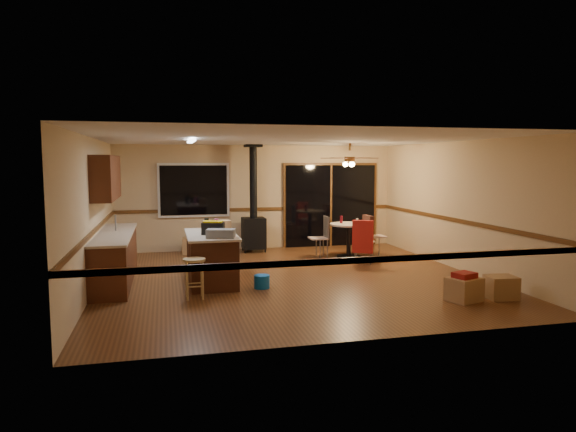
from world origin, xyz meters
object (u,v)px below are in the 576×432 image
object	(u,v)px
chair_near	(363,237)
toolbox_black	(213,228)
toolbox_grey	(221,233)
chair_left	(323,232)
wood_stove	(254,222)
chair_right	(369,230)
blue_bucket	(262,282)
box_under_window	(193,246)
kitchen_island	(211,258)
box_corner_a	(464,289)
dining_table	(349,234)
box_corner_b	(501,287)
bar_stool	(195,279)

from	to	relation	value
chair_near	toolbox_black	bearing A→B (deg)	-161.98
toolbox_grey	chair_left	world-z (taller)	toolbox_grey
wood_stove	chair_right	size ratio (longest dim) A/B	3.60
blue_bucket	box_under_window	size ratio (longest dim) A/B	0.57
kitchen_island	box_under_window	xyz separation A→B (m)	(-0.17, 3.10, -0.26)
toolbox_grey	box_corner_a	bearing A→B (deg)	-23.85
wood_stove	chair_right	distance (m)	2.79
dining_table	chair_near	bearing A→B (deg)	-89.66
box_under_window	box_corner_a	size ratio (longest dim) A/B	0.98
box_corner_b	wood_stove	bearing A→B (deg)	120.82
box_corner_a	box_corner_b	world-z (taller)	box_corner_a
wood_stove	dining_table	size ratio (longest dim) A/B	2.90
wood_stove	toolbox_grey	bearing A→B (deg)	-108.12
chair_left	toolbox_grey	bearing A→B (deg)	-136.51
dining_table	box_under_window	bearing A→B (deg)	159.34
chair_near	box_corner_b	world-z (taller)	chair_near
dining_table	box_under_window	distance (m)	3.72
toolbox_grey	dining_table	xyz separation A→B (m)	(3.18, 2.35, -0.44)
toolbox_black	dining_table	xyz separation A→B (m)	(3.27, 1.92, -0.48)
toolbox_black	box_corner_b	world-z (taller)	toolbox_black
toolbox_grey	dining_table	size ratio (longest dim) A/B	0.54
kitchen_island	bar_stool	size ratio (longest dim) A/B	2.58
chair_left	box_under_window	world-z (taller)	chair_left
chair_left	toolbox_black	bearing A→B (deg)	-142.95
toolbox_black	dining_table	world-z (taller)	toolbox_black
toolbox_black	box_corner_a	bearing A→B (deg)	-28.71
toolbox_grey	box_corner_a	distance (m)	4.06
wood_stove	kitchen_island	bearing A→B (deg)	-113.09
chair_left	chair_right	distance (m)	1.11
blue_bucket	chair_near	distance (m)	2.97
wood_stove	toolbox_black	distance (m)	3.43
toolbox_black	chair_near	xyz separation A→B (m)	(3.27, 1.06, -0.41)
box_corner_b	chair_right	bearing A→B (deg)	98.60
toolbox_black	bar_stool	size ratio (longest dim) A/B	0.59
toolbox_black	chair_right	bearing A→B (deg)	27.47
chair_right	box_corner_a	world-z (taller)	chair_right
wood_stove	box_under_window	xyz separation A→B (m)	(-1.47, 0.05, -0.54)
wood_stove	chair_near	xyz separation A→B (m)	(2.00, -2.11, -0.13)
box_corner_b	kitchen_island	bearing A→B (deg)	153.74
toolbox_black	box_corner_a	distance (m)	4.33
toolbox_black	box_under_window	bearing A→B (deg)	93.54
kitchen_island	blue_bucket	bearing A→B (deg)	-37.25
chair_near	bar_stool	bearing A→B (deg)	-151.69
toolbox_grey	box_corner_b	distance (m)	4.67
box_corner_b	chair_near	bearing A→B (deg)	109.77
toolbox_grey	bar_stool	size ratio (longest dim) A/B	0.73
kitchen_island	bar_stool	distance (m)	1.10
bar_stool	toolbox_grey	bearing A→B (deg)	44.76
box_under_window	blue_bucket	bearing A→B (deg)	-75.20
blue_bucket	box_corner_a	xyz separation A→B (m)	(2.95, -1.55, 0.07)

